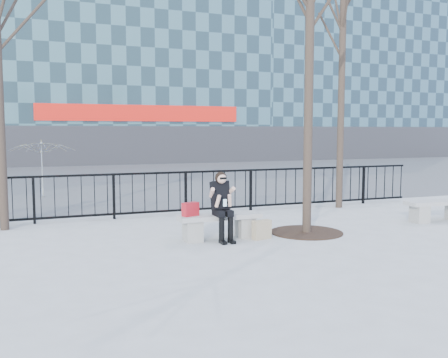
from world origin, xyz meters
name	(u,v)px	position (x,y,z in m)	size (l,w,h in m)	color
ground	(220,239)	(0.00, 0.00, 0.00)	(120.00, 120.00, 0.00)	#969691
street_surface	(110,175)	(0.00, 15.00, 0.00)	(60.00, 23.00, 0.01)	#474747
railing	(178,193)	(0.00, 3.00, 0.55)	(14.00, 0.06, 1.10)	black
building_right	(333,31)	(20.00, 27.00, 10.30)	(16.20, 10.20, 20.60)	#456D6F
tree_right	(343,14)	(4.50, 2.60, 5.24)	(2.80, 2.80, 7.00)	black
tree_grate	(306,232)	(1.90, -0.10, 0.01)	(1.50, 1.50, 0.02)	black
bench_main	(219,224)	(0.00, 0.00, 0.30)	(1.65, 0.46, 0.49)	gray
bench_second	(438,208)	(5.51, 0.01, 0.30)	(1.63, 0.45, 0.48)	gray
seated_woman	(222,206)	(0.00, -0.16, 0.67)	(0.50, 0.64, 1.34)	black
handbag	(190,209)	(-0.59, 0.02, 0.62)	(0.32, 0.15, 0.26)	#A8141D
shopping_bag	(262,230)	(0.78, -0.30, 0.19)	(0.39, 0.14, 0.37)	#C3B48A
vendor_umbrella	(43,169)	(-3.12, 7.71, 0.92)	(2.01, 2.05, 1.84)	yellow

